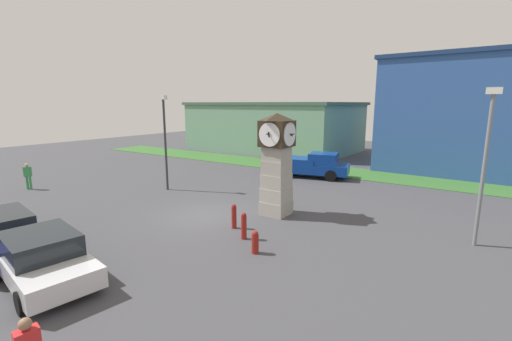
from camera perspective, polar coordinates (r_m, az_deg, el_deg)
The scene contains 16 objects.
ground_plane at distance 17.08m, azimuth -8.53°, elevation -7.42°, with size 77.75×77.75×0.00m, color #424247.
clock_tower at distance 16.49m, azimuth 3.45°, elevation 1.43°, with size 1.87×1.79×4.95m.
bollard_near_tower at distance 12.72m, azimuth -0.15°, elevation -11.82°, with size 0.26×0.26×0.86m.
bollard_mid_row at distance 13.94m, azimuth -2.04°, elevation -9.17°, with size 0.23×0.23×1.11m.
bollard_far_row at distance 15.11m, azimuth -3.69°, elevation -7.58°, with size 0.22×0.22×1.09m.
car_near_tower at distance 15.39m, azimuth -36.60°, elevation -8.60°, with size 4.84×2.67×1.52m.
car_by_building at distance 12.50m, azimuth -31.84°, elevation -12.35°, with size 4.38×2.65×1.51m.
car_far_lot at distance 34.10m, azimuth 4.62°, elevation 3.29°, with size 4.55×3.79×1.51m.
pickup_truck at distance 25.67m, azimuth 9.07°, elevation 0.96°, with size 5.89×3.23×1.85m.
pedestrian_near_bench at distance 26.10m, azimuth -33.76°, elevation -0.55°, with size 0.46×0.43×1.68m.
pedestrian_crossing_lot at distance 29.97m, azimuth 24.28°, elevation 1.47°, with size 0.44×0.31×1.56m.
street_lamp_near_road at distance 15.17m, azimuth 33.92°, elevation 1.93°, with size 0.50×0.24×5.96m.
street_lamp_far_side at distance 21.98m, azimuth -14.93°, elevation 5.59°, with size 0.50×0.24×5.87m.
warehouse_blue_far at distance 40.42m, azimuth 2.98°, elevation 7.37°, with size 19.07×12.32×5.53m.
storefront_low_left at distance 32.79m, azimuth 33.18°, elevation 7.80°, with size 14.24×11.15×9.02m.
grass_verge_far at distance 29.99m, azimuth 6.14°, elevation 0.72°, with size 46.65×4.30×0.04m, color #386B2D.
Camera 1 is at (10.97, -11.93, 5.39)m, focal length 24.00 mm.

